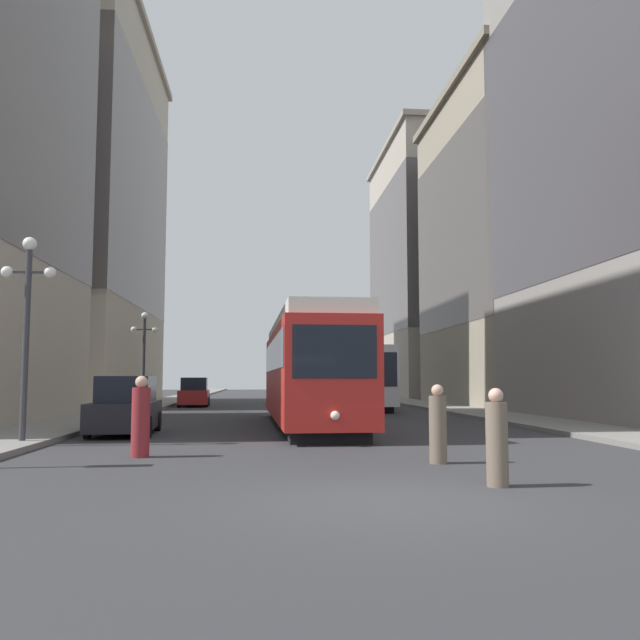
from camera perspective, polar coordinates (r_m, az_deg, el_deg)
The scene contains 15 objects.
ground_plane at distance 9.78m, azimuth 6.04°, elevation -15.29°, with size 200.00×200.00×0.00m, color #303033.
sidewalk_left at distance 49.96m, azimuth -13.21°, elevation -6.86°, with size 2.90×120.00×0.15m, color gray.
sidewalk_right at distance 50.61m, azimuth 7.13°, elevation -6.93°, with size 2.90×120.00×0.15m, color gray.
streetcar at distance 24.50m, azimuth -1.04°, elevation -4.24°, with size 2.96×14.98×3.89m.
transit_bus at distance 39.14m, azimuth 3.00°, elevation -4.77°, with size 2.79×12.53×3.45m.
parked_car_left_near at distance 43.23m, azimuth -10.76°, elevation -6.18°, with size 2.07×4.95×1.82m.
parked_car_left_mid at distance 21.89m, azimuth -16.36°, elevation -7.22°, with size 2.04×4.48×1.82m.
pedestrian_crossing_near at distance 15.47m, azimuth -15.17°, elevation -8.23°, with size 0.40×0.40×1.80m.
pedestrian_crossing_far at distance 11.30m, azimuth 14.97°, elevation -9.98°, with size 0.36×0.36×1.59m.
pedestrian_on_sidewalk at distance 14.07m, azimuth 10.11°, elevation -9.01°, with size 0.36×0.36×1.62m.
lamp_post_left_near at distance 19.01m, azimuth -23.87°, elevation 1.17°, with size 1.41×0.36×5.33m.
lamp_post_left_far at distance 35.96m, azimuth -14.90°, elevation -2.08°, with size 1.41×0.36×5.08m.
building_left_midblock at distance 51.33m, azimuth -22.60°, elevation 9.07°, with size 14.40×22.04×27.07m.
building_right_corner at distance 66.66m, azimuth 11.01°, elevation 4.44°, with size 13.11×19.42×24.58m.
building_right_midblock at distance 46.95m, azimuth 20.28°, elevation 6.19°, with size 16.26×16.83×20.74m.
Camera 1 is at (-1.84, -9.44, 1.74)m, focal length 37.20 mm.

